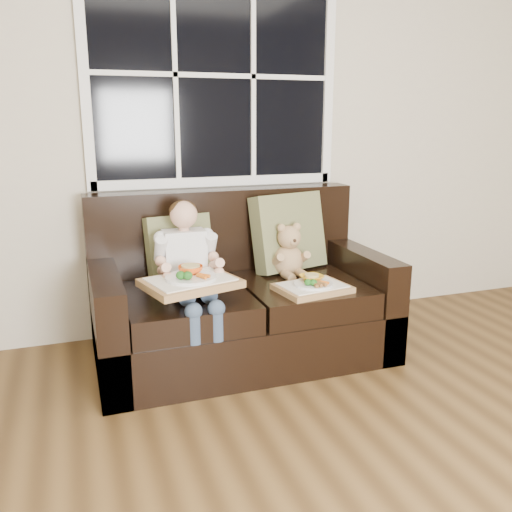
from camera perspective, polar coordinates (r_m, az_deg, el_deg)
name	(u,v)px	position (r m, az deg, el deg)	size (l,w,h in m)	color
window_back	(215,76)	(3.56, -4.38, 18.41)	(1.62, 0.04, 1.37)	black
loveseat	(239,303)	(3.28, -1.85, -4.97)	(1.70, 0.92, 0.96)	black
pillow_left	(179,248)	(3.26, -8.07, 0.87)	(0.41, 0.24, 0.40)	olive
pillow_right	(288,232)	(3.45, 3.43, 2.53)	(0.52, 0.34, 0.50)	olive
child	(188,262)	(3.01, -7.13, -0.64)	(0.34, 0.58, 0.77)	silver
teddy_bear	(289,254)	(3.33, 3.48, 0.21)	(0.20, 0.25, 0.34)	tan
tray_left	(190,281)	(2.82, -6.92, -2.59)	(0.54, 0.46, 0.11)	#9B7746
tray_right	(312,286)	(3.06, 5.96, -3.17)	(0.43, 0.35, 0.09)	#9B7746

